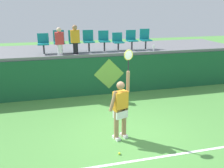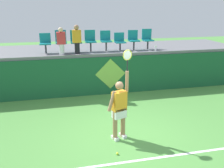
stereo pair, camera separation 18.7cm
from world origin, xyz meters
name	(u,v)px [view 1 (the left image)]	position (x,y,z in m)	size (l,w,h in m)	color
ground_plane	(126,137)	(0.00, 0.00, 0.00)	(40.00, 40.00, 0.00)	#519342
court_back_wall	(100,76)	(0.00, 3.69, 0.79)	(13.26, 0.20, 1.58)	#195633
spectator_platform	(93,49)	(0.00, 5.17, 1.64)	(13.26, 3.05, 0.12)	slate
court_baseline_stripe	(140,160)	(0.00, -1.13, 0.00)	(11.93, 0.08, 0.01)	white
tennis_player	(121,107)	(-0.18, 0.00, 0.94)	(0.73, 0.37, 2.49)	white
tennis_ball	(119,153)	(-0.43, -0.79, 0.03)	(0.07, 0.07, 0.07)	#D1E533
water_bottle	(154,48)	(2.39, 3.83, 1.82)	(0.07, 0.07, 0.24)	white
stadium_chair_0	(43,42)	(-2.15, 4.35, 2.15)	(0.44, 0.42, 0.79)	#38383D
stadium_chair_1	(59,40)	(-1.53, 4.36, 2.20)	(0.44, 0.42, 0.90)	#38383D
stadium_chair_2	(74,40)	(-0.92, 4.36, 2.19)	(0.44, 0.42, 0.88)	#38383D
stadium_chair_3	(89,40)	(-0.33, 4.36, 2.19)	(0.44, 0.42, 0.88)	#38383D
stadium_chair_4	(104,39)	(0.33, 4.35, 2.18)	(0.44, 0.42, 0.84)	#38383D
stadium_chair_5	(118,41)	(0.94, 4.35, 2.11)	(0.44, 0.42, 0.74)	#38383D
stadium_chair_6	(131,39)	(1.56, 4.36, 2.17)	(0.44, 0.42, 0.83)	#38383D
stadium_chair_7	(145,38)	(2.20, 4.36, 2.18)	(0.44, 0.42, 0.87)	#38383D
spectator_0	(75,39)	(-0.92, 3.93, 2.30)	(0.34, 0.20, 1.14)	black
spectator_1	(60,41)	(-1.53, 3.94, 2.25)	(0.34, 0.20, 1.05)	white
wall_signage_mount	(109,94)	(0.36, 3.58, 0.00)	(1.27, 0.01, 1.51)	#195633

